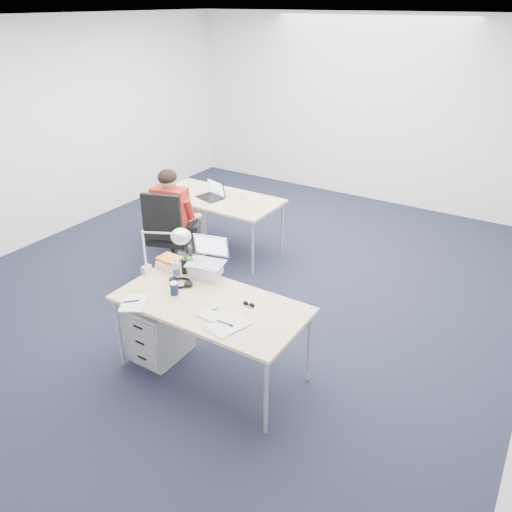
# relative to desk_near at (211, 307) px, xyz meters

# --- Properties ---
(floor) EXTENTS (7.00, 7.00, 0.00)m
(floor) POSITION_rel_desk_near_xyz_m (-0.65, 1.39, -0.68)
(floor) COLOR black
(floor) RESTS_ON ground
(room) EXTENTS (6.02, 7.02, 2.80)m
(room) POSITION_rel_desk_near_xyz_m (-0.65, 1.39, 1.03)
(room) COLOR white
(room) RESTS_ON ground
(desk_near) EXTENTS (1.60, 0.80, 0.73)m
(desk_near) POSITION_rel_desk_near_xyz_m (0.00, 0.00, 0.00)
(desk_near) COLOR tan
(desk_near) RESTS_ON ground
(desk_far) EXTENTS (1.60, 0.80, 0.73)m
(desk_far) POSITION_rel_desk_near_xyz_m (-1.40, 2.01, 0.00)
(desk_far) COLOR tan
(desk_far) RESTS_ON ground
(office_chair) EXTENTS (0.88, 0.88, 1.09)m
(office_chair) POSITION_rel_desk_near_xyz_m (-1.46, 1.17, -0.38)
(office_chair) COLOR black
(office_chair) RESTS_ON ground
(seated_person) EXTENTS (0.48, 0.75, 1.29)m
(seated_person) POSITION_rel_desk_near_xyz_m (-1.49, 1.34, -0.04)
(seated_person) COLOR #9F2116
(seated_person) RESTS_ON ground
(drawer_pedestal_near) EXTENTS (0.40, 0.50, 0.55)m
(drawer_pedestal_near) POSITION_rel_desk_near_xyz_m (-0.56, -0.04, -0.41)
(drawer_pedestal_near) COLOR #A7ABAD
(drawer_pedestal_near) RESTS_ON ground
(drawer_pedestal_far) EXTENTS (0.40, 0.50, 0.55)m
(drawer_pedestal_far) POSITION_rel_desk_near_xyz_m (-2.00, 2.03, -0.41)
(drawer_pedestal_far) COLOR #A7ABAD
(drawer_pedestal_far) RESTS_ON ground
(silver_laptop) EXTENTS (0.38, 0.33, 0.35)m
(silver_laptop) POSITION_rel_desk_near_xyz_m (-0.29, 0.34, 0.22)
(silver_laptop) COLOR silver
(silver_laptop) RESTS_ON desk_near
(wireless_keyboard) EXTENTS (0.31, 0.14, 0.02)m
(wireless_keyboard) POSITION_rel_desk_near_xyz_m (0.19, -0.17, 0.05)
(wireless_keyboard) COLOR white
(wireless_keyboard) RESTS_ON desk_near
(computer_mouse) EXTENTS (0.06, 0.09, 0.03)m
(computer_mouse) POSITION_rel_desk_near_xyz_m (0.08, -0.05, 0.06)
(computer_mouse) COLOR white
(computer_mouse) RESTS_ON desk_near
(headphones) EXTENTS (0.25, 0.20, 0.04)m
(headphones) POSITION_rel_desk_near_xyz_m (-0.40, 0.10, 0.07)
(headphones) COLOR black
(headphones) RESTS_ON desk_near
(can_koozie) EXTENTS (0.08, 0.08, 0.11)m
(can_koozie) POSITION_rel_desk_near_xyz_m (-0.33, -0.06, 0.10)
(can_koozie) COLOR #141D40
(can_koozie) RESTS_ON desk_near
(water_bottle) EXTENTS (0.07, 0.07, 0.20)m
(water_bottle) POSITION_rel_desk_near_xyz_m (-0.49, 0.16, 0.15)
(water_bottle) COLOR silver
(water_bottle) RESTS_ON desk_near
(bear_figurine) EXTENTS (0.09, 0.07, 0.17)m
(bear_figurine) POSITION_rel_desk_near_xyz_m (-0.45, 0.31, 0.13)
(bear_figurine) COLOR #286F1D
(bear_figurine) RESTS_ON desk_near
(book_stack) EXTENTS (0.28, 0.25, 0.10)m
(book_stack) POSITION_rel_desk_near_xyz_m (-0.67, 0.28, 0.10)
(book_stack) COLOR silver
(book_stack) RESTS_ON desk_near
(cordless_phone) EXTENTS (0.04, 0.03, 0.14)m
(cordless_phone) POSITION_rel_desk_near_xyz_m (-0.49, 0.26, 0.12)
(cordless_phone) COLOR black
(cordless_phone) RESTS_ON desk_near
(papers_left) EXTENTS (0.29, 0.32, 0.01)m
(papers_left) POSITION_rel_desk_near_xyz_m (-0.53, -0.35, 0.05)
(papers_left) COLOR #D7D77C
(papers_left) RESTS_ON desk_near
(papers_right) EXTENTS (0.28, 0.35, 0.01)m
(papers_right) POSITION_rel_desk_near_xyz_m (0.31, -0.20, 0.05)
(papers_right) COLOR #D7D77C
(papers_right) RESTS_ON desk_near
(sunglasses) EXTENTS (0.11, 0.05, 0.02)m
(sunglasses) POSITION_rel_desk_near_xyz_m (0.30, 0.12, 0.06)
(sunglasses) COLOR black
(sunglasses) RESTS_ON desk_near
(desk_lamp) EXTENTS (0.52, 0.27, 0.57)m
(desk_lamp) POSITION_rel_desk_near_xyz_m (-0.62, 0.09, 0.33)
(desk_lamp) COLOR silver
(desk_lamp) RESTS_ON desk_near
(dark_laptop) EXTENTS (0.39, 0.38, 0.23)m
(dark_laptop) POSITION_rel_desk_near_xyz_m (-1.45, 1.94, 0.16)
(dark_laptop) COLOR black
(dark_laptop) RESTS_ON desk_far
(far_cup) EXTENTS (0.08, 0.08, 0.10)m
(far_cup) POSITION_rel_desk_near_xyz_m (-1.07, 2.11, 0.10)
(far_cup) COLOR white
(far_cup) RESTS_ON desk_far
(far_papers) EXTENTS (0.20, 0.28, 0.01)m
(far_papers) POSITION_rel_desk_near_xyz_m (-2.13, 2.03, 0.05)
(far_papers) COLOR white
(far_papers) RESTS_ON desk_far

